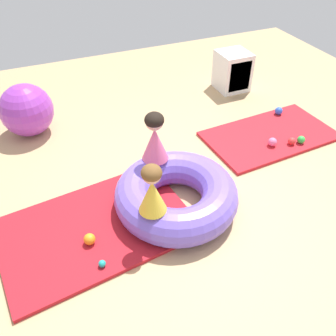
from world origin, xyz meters
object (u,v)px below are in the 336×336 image
Objects in this scene: play_ball_teal at (102,264)px; child_in_yellow at (152,189)px; exercise_ball_large at (27,110)px; play_ball_yellow at (149,189)px; play_ball_orange at (90,239)px; storage_cube at (233,72)px; play_ball_red at (292,141)px; inflatable_cushion at (176,195)px; play_ball_pink at (272,142)px; play_ball_blue at (279,111)px; play_ball_green at (301,140)px; child_in_pink at (155,137)px.

child_in_yellow is at bearing 17.33° from play_ball_teal.
exercise_ball_large is (-0.80, 2.19, -0.26)m from child_in_yellow.
play_ball_teal is at bearing 89.46° from child_in_yellow.
child_in_yellow is at bearing -106.56° from play_ball_yellow.
storage_cube is (2.69, 2.12, 0.19)m from play_ball_orange.
play_ball_red is 0.16× the size of storage_cube.
inflatable_cushion is 2.12× the size of storage_cube.
play_ball_orange is at bearing -141.79° from storage_cube.
child_in_yellow is at bearing -158.25° from play_ball_pink.
play_ball_blue is 1.14× the size of play_ball_red.
child_in_yellow is at bearing -69.87° from exercise_ball_large.
play_ball_blue is 0.68m from play_ball_green.
play_ball_green is at bearing -103.59° from play_ball_blue.
child_in_pink is 1.26m from play_ball_teal.
play_ball_teal is 0.96m from play_ball_yellow.
play_ball_yellow reaches higher than play_ball_green.
inflatable_cushion reaches higher than play_ball_blue.
play_ball_yellow is (-0.18, 0.27, -0.08)m from inflatable_cushion.
play_ball_green is at bearing 16.48° from play_ball_teal.
exercise_ball_large is (-0.28, 2.35, 0.25)m from play_ball_teal.
child_in_pink reaches higher than exercise_ball_large.
play_ball_red is at bearing -113.67° from play_ball_blue.
inflatable_cushion is at bearing -162.30° from play_ball_pink.
play_ball_green is at bearing 11.75° from inflatable_cushion.
child_in_pink reaches higher than play_ball_yellow.
play_ball_pink is at bearing 17.70° from inflatable_cushion.
play_ball_pink and play_ball_orange have the same top height.
child_in_pink is 0.80× the size of exercise_ball_large.
storage_cube is (1.80, 1.98, 0.11)m from inflatable_cushion.
child_in_pink is at bearing -177.91° from play_ball_pink.
storage_cube is (0.35, 1.52, 0.19)m from play_ball_pink.
inflatable_cushion is 11.70× the size of play_ball_blue.
child_in_yellow is 0.73m from play_ball_yellow.
play_ball_red is at bearing 169.07° from play_ball_green.
play_ball_pink is 1.00× the size of play_ball_orange.
play_ball_yellow is at bearing -160.38° from play_ball_blue.
play_ball_teal is 3.58m from storage_cube.
exercise_ball_large reaches higher than inflatable_cushion.
play_ball_pink is 1.17× the size of play_ball_red.
play_ball_red is at bearing 11.69° from play_ball_orange.
play_ball_blue is (2.81, 1.44, 0.02)m from play_ball_teal.
inflatable_cushion is 2.30× the size of child_in_pink.
play_ball_yellow is at bearing -60.16° from exercise_ball_large.
play_ball_orange is (-2.85, -1.17, 0.00)m from play_ball_blue.
play_ball_red is (1.69, 0.40, -0.09)m from inflatable_cushion.
exercise_ball_large is (-1.13, 1.94, 0.15)m from inflatable_cushion.
play_ball_pink is at bearing -2.87° from child_in_pink.
exercise_ball_large is at bearing 163.71° from play_ball_blue.
play_ball_green is 0.12m from play_ball_red.
inflatable_cushion is at bearing -70.95° from child_in_yellow.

